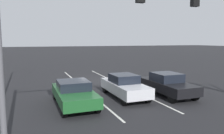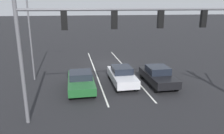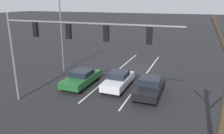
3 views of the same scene
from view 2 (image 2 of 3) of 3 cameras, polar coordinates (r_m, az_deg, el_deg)
ground_plane at (r=24.42m, az=-1.32°, el=0.86°), size 240.00×240.00×0.00m
lane_stripe_left_divider at (r=22.50m, az=3.71°, el=-0.46°), size 0.12×16.72×0.01m
lane_stripe_center_divider at (r=21.96m, az=-4.51°, el=-0.89°), size 0.12×16.72×0.01m
car_darkgreen_rightlane_front at (r=16.99m, az=-8.14°, el=-3.52°), size 1.93×4.67×1.41m
car_black_leftlane_front at (r=18.30m, az=11.90°, el=-2.16°), size 1.87×4.54×1.50m
car_silver_midlane_front at (r=17.93m, az=2.63°, el=-2.21°), size 1.73×4.47×1.49m
traffic_signal_gantry at (r=11.76m, az=-2.65°, el=9.50°), size 12.09×0.37×6.66m
street_lamp_right_shoulder at (r=19.43m, az=-20.13°, el=10.48°), size 2.22×0.24×8.31m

